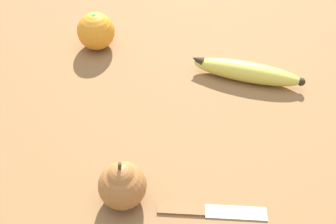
{
  "coord_description": "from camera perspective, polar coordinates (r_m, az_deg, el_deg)",
  "views": [
    {
      "loc": [
        -0.49,
        0.06,
        0.52
      ],
      "look_at": [
        -0.01,
        0.06,
        0.03
      ],
      "focal_mm": 42.0,
      "sensor_mm": 36.0,
      "label": 1
    }
  ],
  "objects": [
    {
      "name": "banana",
      "position": [
        0.79,
        11.23,
        5.77
      ],
      "size": [
        0.1,
        0.22,
        0.04
      ],
      "rotation": [
        0.0,
        0.0,
        1.28
      ],
      "color": "#DBCC4C",
      "rests_on": "ground_plane"
    },
    {
      "name": "orange",
      "position": [
        0.87,
        -10.41,
        11.46
      ],
      "size": [
        0.08,
        0.08,
        0.08
      ],
      "color": "orange",
      "rests_on": "ground_plane"
    },
    {
      "name": "ground_plane",
      "position": [
        0.72,
        4.74,
        -1.01
      ],
      "size": [
        3.0,
        3.0,
        0.0
      ],
      "primitive_type": "plane",
      "color": "olive"
    },
    {
      "name": "paring_knife",
      "position": [
        0.6,
        5.79,
        -14.04
      ],
      "size": [
        0.03,
        0.16,
        0.01
      ],
      "rotation": [
        0.0,
        0.0,
        3.08
      ],
      "color": "silver",
      "rests_on": "ground_plane"
    },
    {
      "name": "pear",
      "position": [
        0.58,
        -6.67,
        -10.34
      ],
      "size": [
        0.07,
        0.07,
        0.09
      ],
      "color": "#A36633",
      "rests_on": "ground_plane"
    }
  ]
}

